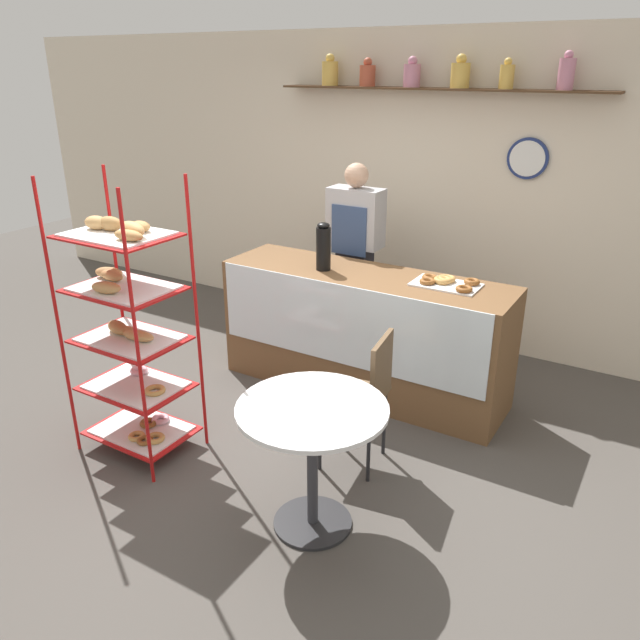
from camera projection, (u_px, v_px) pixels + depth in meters
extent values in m
plane|color=#4C4742|center=(293.00, 448.00, 4.21)|extent=(14.00, 14.00, 0.00)
cube|color=beige|center=(434.00, 193.00, 5.52)|extent=(10.00, 0.06, 2.70)
cube|color=#4C331E|center=(435.00, 89.00, 5.07)|extent=(2.83, 0.24, 0.02)
cylinder|color=gold|center=(330.00, 74.00, 5.51)|extent=(0.14, 0.14, 0.20)
sphere|color=gold|center=(330.00, 58.00, 5.46)|extent=(0.08, 0.08, 0.08)
cylinder|color=#B24C33|center=(367.00, 76.00, 5.33)|extent=(0.14, 0.14, 0.17)
sphere|color=#B24C33|center=(368.00, 62.00, 5.29)|extent=(0.07, 0.07, 0.07)
cylinder|color=#CC7F99|center=(412.00, 76.00, 5.13)|extent=(0.14, 0.14, 0.18)
sphere|color=#CC7F99|center=(413.00, 61.00, 5.09)|extent=(0.08, 0.08, 0.08)
cylinder|color=gold|center=(460.00, 75.00, 4.93)|extent=(0.15, 0.15, 0.19)
sphere|color=gold|center=(462.00, 59.00, 4.89)|extent=(0.08, 0.08, 0.08)
cylinder|color=gold|center=(507.00, 77.00, 4.76)|extent=(0.11, 0.11, 0.17)
sphere|color=gold|center=(508.00, 62.00, 4.72)|extent=(0.06, 0.06, 0.06)
cylinder|color=#CC7F99|center=(566.00, 74.00, 4.54)|extent=(0.12, 0.12, 0.22)
sphere|color=#CC7F99|center=(569.00, 55.00, 4.49)|extent=(0.06, 0.06, 0.06)
cylinder|color=navy|center=(528.00, 158.00, 4.97)|extent=(0.33, 0.03, 0.33)
cylinder|color=white|center=(527.00, 159.00, 4.96)|extent=(0.28, 0.00, 0.28)
cube|color=brown|center=(364.00, 333.00, 4.82)|extent=(2.23, 0.62, 0.96)
cube|color=silver|center=(344.00, 326.00, 4.51)|extent=(2.15, 0.01, 0.61)
cylinder|color=#B71414|center=(58.00, 325.00, 3.86)|extent=(0.02, 0.02, 1.82)
cylinder|color=#B71414|center=(138.00, 349.00, 3.53)|extent=(0.02, 0.02, 1.82)
cylinder|color=#B71414|center=(121.00, 300.00, 4.26)|extent=(0.02, 0.02, 1.82)
cylinder|color=#B71414|center=(197.00, 320.00, 3.93)|extent=(0.02, 0.02, 1.82)
cube|color=#B71414|center=(142.00, 431.00, 4.19)|extent=(0.66, 0.48, 0.01)
cube|color=white|center=(142.00, 429.00, 4.19)|extent=(0.58, 0.43, 0.01)
torus|color=brown|center=(145.00, 440.00, 4.02)|extent=(0.10, 0.10, 0.03)
torus|color=tan|center=(155.00, 438.00, 4.04)|extent=(0.12, 0.12, 0.03)
torus|color=#EAB2C1|center=(160.00, 419.00, 4.26)|extent=(0.12, 0.12, 0.04)
torus|color=brown|center=(148.00, 423.00, 4.22)|extent=(0.12, 0.12, 0.03)
torus|color=tan|center=(137.00, 436.00, 4.07)|extent=(0.11, 0.11, 0.03)
cube|color=#B71414|center=(136.00, 386.00, 4.06)|extent=(0.66, 0.48, 0.01)
cube|color=white|center=(136.00, 385.00, 4.06)|extent=(0.58, 0.43, 0.01)
torus|color=#EAB2C1|center=(139.00, 371.00, 4.20)|extent=(0.12, 0.12, 0.04)
torus|color=tan|center=(155.00, 390.00, 3.95)|extent=(0.13, 0.13, 0.03)
cube|color=#B71414|center=(130.00, 340.00, 3.94)|extent=(0.66, 0.48, 0.01)
cube|color=white|center=(130.00, 338.00, 3.93)|extent=(0.58, 0.43, 0.01)
ellipsoid|color=tan|center=(124.00, 330.00, 3.95)|extent=(0.22, 0.13, 0.06)
ellipsoid|color=#B27F47|center=(118.00, 327.00, 3.97)|extent=(0.22, 0.15, 0.08)
ellipsoid|color=tan|center=(138.00, 336.00, 3.87)|extent=(0.24, 0.12, 0.06)
cube|color=#B71414|center=(124.00, 289.00, 3.81)|extent=(0.66, 0.48, 0.01)
cube|color=white|center=(124.00, 288.00, 3.80)|extent=(0.58, 0.43, 0.01)
ellipsoid|color=tan|center=(112.00, 275.00, 3.90)|extent=(0.19, 0.07, 0.07)
ellipsoid|color=tan|center=(106.00, 288.00, 3.68)|extent=(0.21, 0.14, 0.07)
ellipsoid|color=tan|center=(109.00, 273.00, 3.95)|extent=(0.21, 0.14, 0.07)
cube|color=#B71414|center=(117.00, 236.00, 3.68)|extent=(0.66, 0.48, 0.01)
cube|color=white|center=(117.00, 234.00, 3.68)|extent=(0.58, 0.43, 0.01)
ellipsoid|color=#B27F47|center=(129.00, 235.00, 3.50)|extent=(0.20, 0.09, 0.06)
ellipsoid|color=#B27F47|center=(140.00, 226.00, 3.70)|extent=(0.17, 0.13, 0.06)
ellipsoid|color=tan|center=(96.00, 223.00, 3.74)|extent=(0.17, 0.12, 0.08)
ellipsoid|color=#B27F47|center=(110.00, 224.00, 3.71)|extent=(0.18, 0.10, 0.09)
ellipsoid|color=tan|center=(132.00, 229.00, 3.59)|extent=(0.25, 0.15, 0.08)
cube|color=#282833|center=(354.00, 301.00, 5.42)|extent=(0.27, 0.19, 0.99)
cube|color=#B2B2B7|center=(356.00, 218.00, 5.14)|extent=(0.46, 0.22, 0.48)
cube|color=#334770|center=(349.00, 231.00, 5.08)|extent=(0.32, 0.01, 0.41)
sphere|color=tan|center=(357.00, 175.00, 5.01)|extent=(0.20, 0.20, 0.20)
cylinder|color=#262628|center=(313.00, 522.00, 3.52)|extent=(0.44, 0.44, 0.02)
cylinder|color=#333338|center=(312.00, 468.00, 3.38)|extent=(0.06, 0.06, 0.71)
cylinder|color=white|center=(312.00, 409.00, 3.24)|extent=(0.81, 0.81, 0.02)
cylinder|color=black|center=(338.00, 412.00, 4.18)|extent=(0.02, 0.02, 0.48)
cylinder|color=black|center=(320.00, 437.00, 3.91)|extent=(0.02, 0.02, 0.48)
cylinder|color=black|center=(384.00, 422.00, 4.07)|extent=(0.02, 0.02, 0.48)
cylinder|color=black|center=(369.00, 448.00, 3.79)|extent=(0.02, 0.02, 0.48)
cube|color=brown|center=(353.00, 395.00, 3.89)|extent=(0.43, 0.43, 0.02)
cube|color=brown|center=(382.00, 369.00, 3.75)|extent=(0.08, 0.36, 0.40)
cylinder|color=black|center=(323.00, 249.00, 4.67)|extent=(0.11, 0.11, 0.33)
ellipsoid|color=black|center=(323.00, 225.00, 4.61)|extent=(0.09, 0.09, 0.04)
cube|color=white|center=(446.00, 285.00, 4.39)|extent=(0.47, 0.28, 0.01)
torus|color=brown|center=(472.00, 282.00, 4.37)|extent=(0.11, 0.11, 0.04)
torus|color=tan|center=(443.00, 280.00, 4.40)|extent=(0.13, 0.13, 0.04)
torus|color=brown|center=(427.00, 281.00, 4.39)|extent=(0.11, 0.11, 0.03)
torus|color=brown|center=(430.00, 277.00, 4.47)|extent=(0.11, 0.11, 0.03)
torus|color=tan|center=(446.00, 279.00, 4.43)|extent=(0.13, 0.13, 0.04)
torus|color=brown|center=(464.00, 289.00, 4.24)|extent=(0.12, 0.12, 0.03)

